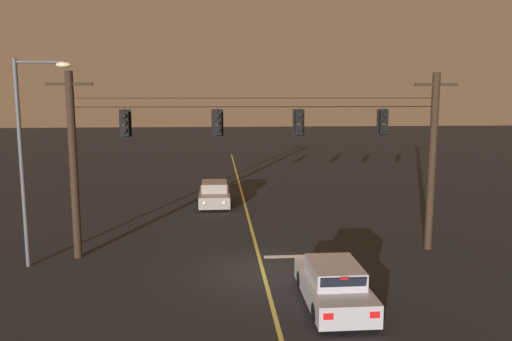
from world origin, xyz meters
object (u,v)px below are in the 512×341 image
Objects in this scene: traffic_light_left_inner at (217,123)px; traffic_light_right_inner at (384,123)px; car_waiting_near_lane at (334,285)px; traffic_light_leftmost at (125,124)px; traffic_light_centre at (299,123)px; car_oncoming_lead at (214,194)px; street_lamp_corner at (29,144)px.

traffic_light_left_inner is 1.00× the size of traffic_light_right_inner.
traffic_light_left_inner is 8.12m from car_waiting_near_lane.
traffic_light_right_inner is at bearing 0.00° from traffic_light_leftmost.
traffic_light_centre is at bearing 180.00° from traffic_light_right_inner.
traffic_light_centre is 3.54m from traffic_light_right_inner.
traffic_light_right_inner is 12.93m from car_oncoming_lead.
traffic_light_left_inner is at bearing 123.25° from car_waiting_near_lane.
traffic_light_leftmost is 1.00× the size of traffic_light_left_inner.
traffic_light_leftmost is 3.60m from street_lamp_corner.
traffic_light_centre is 7.29m from car_waiting_near_lane.
street_lamp_corner is (-13.95, -0.95, -0.71)m from traffic_light_right_inner.
street_lamp_corner is at bearing 157.07° from car_waiting_near_lane.
car_waiting_near_lane is (3.58, -5.46, -4.82)m from traffic_light_left_inner.
traffic_light_leftmost is 0.28× the size of car_oncoming_lead.
traffic_light_left_inner is 0.15× the size of street_lamp_corner.
traffic_light_left_inner is at bearing 7.66° from street_lamp_corner.
traffic_light_right_inner is at bearing -53.88° from car_oncoming_lead.
traffic_light_centre reaches higher than car_waiting_near_lane.
traffic_light_right_inner is 7.99m from car_waiting_near_lane.
traffic_light_centre is (7.01, 0.00, 0.00)m from traffic_light_leftmost.
street_lamp_corner reaches higher than traffic_light_leftmost.
traffic_light_right_inner is (10.55, 0.00, 0.00)m from traffic_light_leftmost.
traffic_light_leftmost is 0.15× the size of street_lamp_corner.
traffic_light_centre and traffic_light_right_inner have the same top height.
traffic_light_centre is 0.28× the size of car_oncoming_lead.
traffic_light_left_inner reaches higher than car_oncoming_lead.
car_waiting_near_lane is at bearing -121.05° from traffic_light_right_inner.
car_waiting_near_lane is 0.55× the size of street_lamp_corner.
traffic_light_centre is at bearing -69.97° from car_oncoming_lead.
traffic_light_left_inner and traffic_light_right_inner have the same top height.
car_waiting_near_lane is 12.28m from street_lamp_corner.
traffic_light_left_inner is 3.33m from traffic_light_centre.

